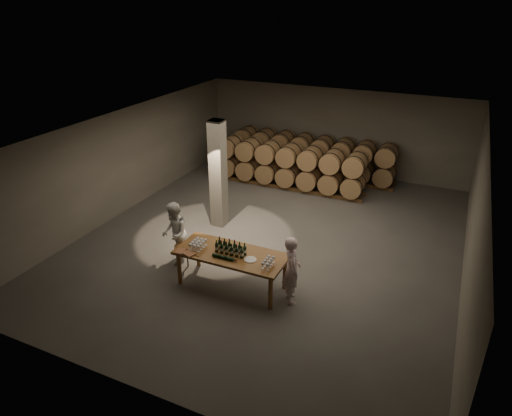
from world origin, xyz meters
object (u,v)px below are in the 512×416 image
at_px(bottle_cluster, 231,249).
at_px(notebook_near, 189,254).
at_px(stool, 182,250).
at_px(person_woman, 174,233).
at_px(plate, 250,259).
at_px(person_man, 292,270).
at_px(tasting_table, 231,257).

distance_m(bottle_cluster, notebook_near, 0.96).
bearing_deg(bottle_cluster, stool, 171.96).
xyz_separation_m(bottle_cluster, person_woman, (-1.81, 0.38, -0.19)).
relative_size(plate, person_man, 0.17).
height_order(stool, person_man, person_man).
relative_size(tasting_table, plate, 9.15).
xyz_separation_m(person_man, person_woman, (-3.29, 0.32, 0.01)).
distance_m(plate, stool, 2.09).
height_order(plate, notebook_near, notebook_near).
bearing_deg(plate, person_woman, 169.22).
bearing_deg(person_man, person_woman, 53.15).
height_order(tasting_table, plate, plate).
height_order(tasting_table, person_woman, person_woman).
distance_m(plate, person_woman, 2.38).
xyz_separation_m(plate, person_man, (0.95, 0.13, -0.09)).
distance_m(plate, person_man, 0.96).
distance_m(bottle_cluster, plate, 0.55).
height_order(notebook_near, person_man, person_man).
bearing_deg(bottle_cluster, tasting_table, 81.34).
xyz_separation_m(stool, person_woman, (-0.30, 0.17, 0.32)).
relative_size(stool, person_woman, 0.38).
bearing_deg(bottle_cluster, person_man, 2.36).
xyz_separation_m(bottle_cluster, plate, (0.53, -0.07, -0.11)).
distance_m(tasting_table, plate, 0.55).
distance_m(notebook_near, person_woman, 1.26).
relative_size(stool, person_man, 0.38).
bearing_deg(stool, tasting_table, -7.50).
bearing_deg(person_man, tasting_table, 60.46).
distance_m(person_man, person_woman, 3.30).
bearing_deg(stool, bottle_cluster, -8.04).
height_order(tasting_table, person_man, person_man).
height_order(bottle_cluster, notebook_near, bottle_cluster).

